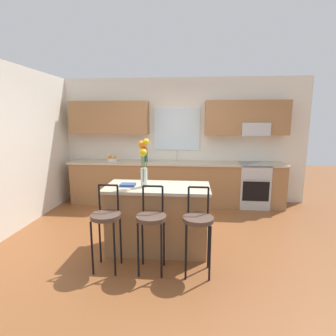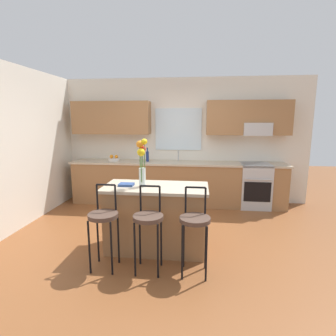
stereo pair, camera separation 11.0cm
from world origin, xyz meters
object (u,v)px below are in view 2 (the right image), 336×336
oven_range (254,185)px  fruit_bowl_oranges (114,159)px  cookbook (126,185)px  bar_stool_near (103,219)px  bar_stool_middle (148,221)px  kitchen_island (156,218)px  bottle_olive_oil (147,156)px  flower_vase (142,160)px  bar_stool_far (195,223)px

oven_range → fruit_bowl_oranges: size_ratio=3.83×
cookbook → fruit_bowl_oranges: (-0.87, 2.12, 0.03)m
oven_range → cookbook: bearing=-135.8°
oven_range → fruit_bowl_oranges: bearing=179.5°
oven_range → bar_stool_near: bearing=-131.2°
bar_stool_middle → cookbook: bar_stool_middle is taller
bar_stool_middle → fruit_bowl_oranges: bearing=115.6°
kitchen_island → cookbook: 0.62m
oven_range → fruit_bowl_oranges: fruit_bowl_oranges is taller
bar_stool_near → cookbook: size_ratio=5.21×
fruit_bowl_oranges → bottle_olive_oil: size_ratio=0.80×
cookbook → bar_stool_near: bearing=-105.2°
flower_vase → bar_stool_near: bearing=-127.2°
bottle_olive_oil → kitchen_island: bearing=-76.0°
bottle_olive_oil → bar_stool_far: bearing=-68.0°
bar_stool_near → fruit_bowl_oranges: fruit_bowl_oranges is taller
bar_stool_near → fruit_bowl_oranges: bearing=105.2°
bar_stool_middle → cookbook: size_ratio=5.21×
bottle_olive_oil → cookbook: bearing=-86.9°
oven_range → kitchen_island: same height
oven_range → kitchen_island: 2.71m
bar_stool_middle → fruit_bowl_oranges: (-1.27, 2.65, 0.33)m
oven_range → bar_stool_middle: 3.16m
bar_stool_near → fruit_bowl_oranges: 2.77m
bar_stool_far → bottle_olive_oil: size_ratio=3.48×
cookbook → bottle_olive_oil: bottle_olive_oil is taller
kitchen_island → bar_stool_middle: 0.59m
bar_stool_far → bottle_olive_oil: bearing=112.0°
cookbook → bottle_olive_oil: bearing=93.1°
fruit_bowl_oranges → bottle_olive_oil: (0.75, 0.00, 0.08)m
bar_stool_middle → cookbook: 0.73m
bar_stool_far → cookbook: size_ratio=5.21×
bar_stool_near → bar_stool_far: (1.10, 0.00, 0.00)m
bar_stool_far → bottle_olive_oil: 2.89m
kitchen_island → bar_stool_far: bearing=-45.6°
kitchen_island → bar_stool_near: 0.80m
oven_range → cookbook: cookbook is taller
flower_vase → cookbook: size_ratio=3.26×
flower_vase → bottle_olive_oil: bearing=99.2°
bar_stool_near → cookbook: bar_stool_near is taller
fruit_bowl_oranges → bar_stool_near: bearing=-74.8°
bar_stool_near → bottle_olive_oil: (0.03, 2.65, 0.40)m
bar_stool_middle → bar_stool_far: (0.55, 0.00, 0.00)m
oven_range → bar_stool_middle: (-1.75, -2.63, 0.18)m
bar_stool_far → flower_vase: flower_vase is taller
flower_vase → bottle_olive_oil: size_ratio=2.18×
bar_stool_near → cookbook: bearing=74.8°
kitchen_island → flower_vase: (-0.17, -0.06, 0.83)m
cookbook → oven_range: bearing=44.2°
kitchen_island → bar_stool_middle: size_ratio=1.37×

